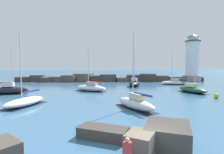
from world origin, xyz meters
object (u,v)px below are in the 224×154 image
lighthouse (192,61)px  sailboat_moored_6 (192,89)px  mooring_buoy_orange_near (216,96)px  sailboat_moored_5 (25,101)px  sailboat_moored_4 (10,90)px  sailboat_moored_1 (91,88)px  sailboat_moored_0 (134,83)px  sailboat_moored_2 (135,103)px  person_on_rocks (127,153)px  sailboat_moored_3 (174,82)px

lighthouse → sailboat_moored_6: lighthouse is taller
mooring_buoy_orange_near → sailboat_moored_6: bearing=98.9°
sailboat_moored_5 → lighthouse: bearing=40.4°
sailboat_moored_4 → sailboat_moored_5: size_ratio=0.92×
sailboat_moored_1 → sailboat_moored_0: bearing=36.2°
sailboat_moored_1 → mooring_buoy_orange_near: (19.30, -8.12, -0.31)m
sailboat_moored_4 → sailboat_moored_6: size_ratio=1.08×
sailboat_moored_1 → sailboat_moored_2: bearing=-66.4°
sailboat_moored_0 → sailboat_moored_4: 25.15m
sailboat_moored_0 → sailboat_moored_1: 11.90m
mooring_buoy_orange_near → sailboat_moored_2: bearing=-156.6°
lighthouse → sailboat_moored_1: size_ratio=1.71×
lighthouse → sailboat_moored_0: (-20.24, -12.79, -5.59)m
person_on_rocks → sailboat_moored_1: bearing=98.0°
sailboat_moored_4 → mooring_buoy_orange_near: size_ratio=8.69×
person_on_rocks → sailboat_moored_5: bearing=127.9°
sailboat_moored_5 → sailboat_moored_1: bearing=58.6°
sailboat_moored_3 → sailboat_moored_0: bearing=-163.7°
lighthouse → mooring_buoy_orange_near: 30.44m
sailboat_moored_0 → sailboat_moored_5: size_ratio=0.94×
sailboat_moored_5 → mooring_buoy_orange_near: bearing=7.7°
sailboat_moored_4 → sailboat_moored_5: (6.47, -9.04, -0.21)m
sailboat_moored_5 → mooring_buoy_orange_near: 26.68m
sailboat_moored_5 → mooring_buoy_orange_near: size_ratio=9.44×
sailboat_moored_4 → sailboat_moored_5: sailboat_moored_5 is taller
lighthouse → sailboat_moored_0: size_ratio=1.71×
sailboat_moored_4 → sailboat_moored_0: bearing=22.7°
sailboat_moored_0 → sailboat_moored_2: (-3.55, -20.89, -0.04)m
mooring_buoy_orange_near → sailboat_moored_5: bearing=-172.3°
lighthouse → mooring_buoy_orange_near: size_ratio=15.22×
sailboat_moored_2 → mooring_buoy_orange_near: (13.25, 5.74, -0.31)m
sailboat_moored_4 → person_on_rocks: size_ratio=5.02×
sailboat_moored_0 → sailboat_moored_2: sailboat_moored_2 is taller
sailboat_moored_1 → mooring_buoy_orange_near: size_ratio=8.92×
sailboat_moored_5 → person_on_rocks: size_ratio=5.45×
sailboat_moored_2 → mooring_buoy_orange_near: size_ratio=8.95×
sailboat_moored_2 → sailboat_moored_6: size_ratio=1.11×
sailboat_moored_2 → sailboat_moored_3: sailboat_moored_3 is taller
sailboat_moored_2 → sailboat_moored_4: (-19.66, 11.19, 0.05)m
sailboat_moored_0 → sailboat_moored_5: (-16.74, -18.74, -0.20)m
lighthouse → mooring_buoy_orange_near: lighthouse is taller
sailboat_moored_3 → sailboat_moored_6: size_ratio=1.11×
sailboat_moored_1 → person_on_rocks: bearing=-82.0°
sailboat_moored_1 → mooring_buoy_orange_near: bearing=-22.8°
sailboat_moored_5 → mooring_buoy_orange_near: sailboat_moored_5 is taller
sailboat_moored_0 → sailboat_moored_2: size_ratio=0.99×
lighthouse → sailboat_moored_5: size_ratio=1.61×
sailboat_moored_0 → sailboat_moored_6: 13.09m
lighthouse → sailboat_moored_5: bearing=-139.6°
sailboat_moored_4 → sailboat_moored_2: bearing=-29.7°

